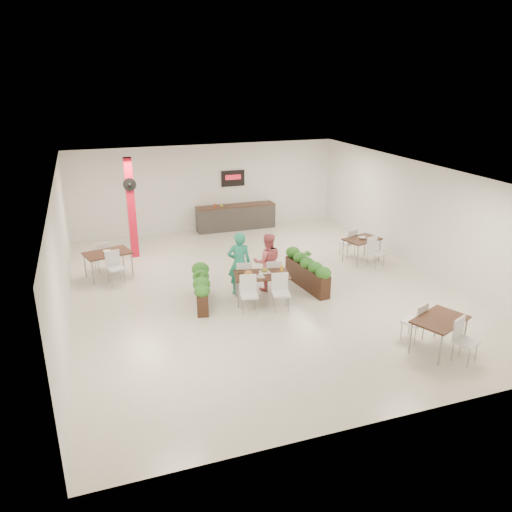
{
  "coord_description": "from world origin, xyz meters",
  "views": [
    {
      "loc": [
        -4.28,
        -11.95,
        5.56
      ],
      "look_at": [
        -0.26,
        -0.35,
        1.1
      ],
      "focal_mm": 35.0,
      "sensor_mm": 36.0,
      "label": 1
    }
  ],
  "objects": [
    {
      "name": "diner_man",
      "position": [
        -0.66,
        -0.13,
        0.86
      ],
      "size": [
        0.7,
        0.53,
        1.73
      ],
      "primitive_type": "imported",
      "rotation": [
        0.0,
        0.0,
        2.94
      ],
      "color": "#229673",
      "rests_on": "ground"
    },
    {
      "name": "planter_left",
      "position": [
        -1.77,
        -0.42,
        0.49
      ],
      "size": [
        0.67,
        1.74,
        0.92
      ],
      "rotation": [
        0.0,
        0.0,
        1.37
      ],
      "color": "black",
      "rests_on": "ground"
    },
    {
      "name": "side_table_a",
      "position": [
        -3.91,
        2.25,
        0.64
      ],
      "size": [
        1.45,
        1.67,
        0.92
      ],
      "rotation": [
        0.0,
        0.0,
        0.27
      ],
      "color": "black",
      "rests_on": "ground"
    },
    {
      "name": "room_shell",
      "position": [
        0.0,
        0.0,
        2.01
      ],
      "size": [
        10.1,
        12.1,
        3.22
      ],
      "color": "white",
      "rests_on": "ground"
    },
    {
      "name": "main_table",
      "position": [
        -0.27,
        -0.78,
        0.64
      ],
      "size": [
        1.53,
        1.83,
        0.92
      ],
      "rotation": [
        0.0,
        0.0,
        -0.2
      ],
      "color": "black",
      "rests_on": "ground"
    },
    {
      "name": "diner_woman",
      "position": [
        0.14,
        -0.13,
        0.81
      ],
      "size": [
        0.89,
        0.75,
        1.61
      ],
      "primitive_type": "imported",
      "rotation": [
        0.0,
        0.0,
        2.94
      ],
      "color": "#E2646F",
      "rests_on": "ground"
    },
    {
      "name": "planter_right",
      "position": [
        1.23,
        -0.34,
        0.5
      ],
      "size": [
        0.58,
        2.0,
        1.05
      ],
      "rotation": [
        0.0,
        0.0,
        1.68
      ],
      "color": "black",
      "rests_on": "ground"
    },
    {
      "name": "side_table_c",
      "position": [
        2.45,
        -4.35,
        0.62
      ],
      "size": [
        1.41,
        1.65,
        0.92
      ],
      "rotation": [
        0.0,
        0.0,
        0.41
      ],
      "color": "black",
      "rests_on": "ground"
    },
    {
      "name": "red_column",
      "position": [
        -3.0,
        3.79,
        1.64
      ],
      "size": [
        0.4,
        0.41,
        3.2
      ],
      "color": "red",
      "rests_on": "ground"
    },
    {
      "name": "side_table_b",
      "position": [
        3.72,
        0.98,
        0.62
      ],
      "size": [
        1.28,
        1.67,
        0.92
      ],
      "rotation": [
        0.0,
        0.0,
        0.29
      ],
      "color": "black",
      "rests_on": "ground"
    },
    {
      "name": "service_counter",
      "position": [
        1.0,
        5.65,
        0.49
      ],
      "size": [
        3.0,
        0.64,
        2.2
      ],
      "color": "#33302D",
      "rests_on": "ground"
    },
    {
      "name": "ground",
      "position": [
        0.0,
        0.0,
        0.0
      ],
      "size": [
        12.0,
        12.0,
        0.0
      ],
      "primitive_type": "plane",
      "color": "beige",
      "rests_on": "ground"
    }
  ]
}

